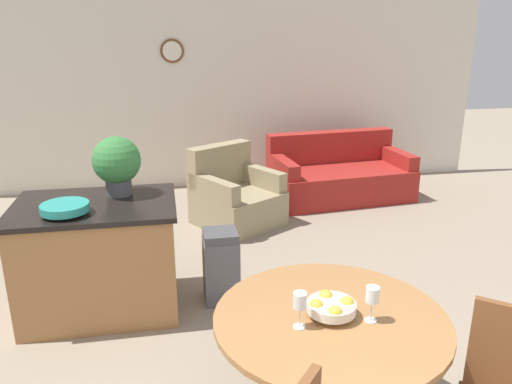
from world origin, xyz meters
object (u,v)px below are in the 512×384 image
(dining_table, at_px, (329,344))
(armchair, at_px, (235,199))
(kitchen_island, at_px, (100,257))
(couch, at_px, (339,176))
(wine_glass_right, at_px, (372,296))
(fruit_bowl, at_px, (331,307))
(teal_bowl, at_px, (65,208))
(trash_bin, at_px, (221,266))
(potted_plant, at_px, (117,163))
(wine_glass_left, at_px, (300,302))

(dining_table, bearing_deg, armchair, 90.62)
(kitchen_island, xyz_separation_m, couch, (2.86, 2.40, -0.17))
(wine_glass_right, relative_size, kitchen_island, 0.16)
(fruit_bowl, relative_size, teal_bowl, 0.75)
(dining_table, bearing_deg, trash_bin, 104.45)
(kitchen_island, xyz_separation_m, trash_bin, (0.97, -0.03, -0.15))
(fruit_bowl, xyz_separation_m, potted_plant, (-1.19, 1.79, 0.37))
(potted_plant, bearing_deg, wine_glass_left, -61.73)
(wine_glass_left, distance_m, teal_bowl, 1.99)
(trash_bin, xyz_separation_m, couch, (1.89, 2.43, -0.02))
(potted_plant, distance_m, couch, 3.58)
(fruit_bowl, bearing_deg, potted_plant, 123.62)
(fruit_bowl, xyz_separation_m, couch, (1.49, 4.00, -0.51))
(fruit_bowl, bearing_deg, armchair, 90.60)
(trash_bin, bearing_deg, fruit_bowl, -75.60)
(wine_glass_right, xyz_separation_m, armchair, (-0.22, 3.37, -0.59))
(wine_glass_right, bearing_deg, armchair, 93.77)
(fruit_bowl, bearing_deg, wine_glass_right, -23.32)
(dining_table, xyz_separation_m, trash_bin, (-0.40, 1.57, -0.27))
(fruit_bowl, height_order, trash_bin, fruit_bowl)
(wine_glass_left, bearing_deg, potted_plant, 118.27)
(kitchen_island, distance_m, armchair, 2.16)
(wine_glass_left, xyz_separation_m, potted_plant, (-1.00, 1.86, 0.29))
(fruit_bowl, relative_size, wine_glass_left, 1.31)
(dining_table, bearing_deg, kitchen_island, 130.60)
(fruit_bowl, height_order, wine_glass_right, wine_glass_right)
(dining_table, distance_m, fruit_bowl, 0.23)
(fruit_bowl, relative_size, potted_plant, 0.54)
(trash_bin, relative_size, armchair, 0.53)
(trash_bin, bearing_deg, kitchen_island, 178.31)
(fruit_bowl, xyz_separation_m, trash_bin, (-0.40, 1.57, -0.50))
(trash_bin, distance_m, couch, 3.08)
(wine_glass_right, bearing_deg, couch, 72.31)
(dining_table, distance_m, potted_plant, 2.23)
(fruit_bowl, distance_m, armchair, 3.33)
(dining_table, height_order, potted_plant, potted_plant)
(wine_glass_left, bearing_deg, fruit_bowl, 19.90)
(wine_glass_left, height_order, potted_plant, potted_plant)
(dining_table, xyz_separation_m, teal_bowl, (-1.54, 1.39, 0.39))
(dining_table, relative_size, teal_bowl, 3.64)
(couch, bearing_deg, wine_glass_left, -118.19)
(teal_bowl, height_order, couch, teal_bowl)
(wine_glass_left, height_order, couch, wine_glass_left)
(wine_glass_left, relative_size, wine_glass_right, 1.00)
(kitchen_island, height_order, teal_bowl, teal_bowl)
(wine_glass_right, bearing_deg, trash_bin, 109.70)
(kitchen_island, distance_m, teal_bowl, 0.57)
(potted_plant, distance_m, armchair, 2.09)
(teal_bowl, relative_size, potted_plant, 0.72)
(teal_bowl, height_order, potted_plant, potted_plant)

